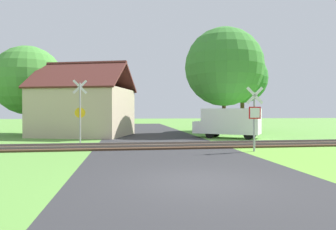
# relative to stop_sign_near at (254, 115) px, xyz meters

# --- Properties ---
(ground_plane) EXTENTS (160.00, 160.00, 0.00)m
(ground_plane) POSITION_rel_stop_sign_near_xyz_m (-4.35, -5.97, -1.84)
(ground_plane) COLOR #5B933D
(road_asphalt) EXTENTS (7.44, 80.00, 0.01)m
(road_asphalt) POSITION_rel_stop_sign_near_xyz_m (-4.35, -3.97, -1.83)
(road_asphalt) COLOR #2D2D30
(road_asphalt) RESTS_ON ground
(rail_track) EXTENTS (60.00, 2.60, 0.22)m
(rail_track) POSITION_rel_stop_sign_near_xyz_m (-4.35, 2.63, -1.78)
(rail_track) COLOR #422D1E
(rail_track) RESTS_ON ground
(stop_sign_near) EXTENTS (0.88, 0.16, 3.25)m
(stop_sign_near) POSITION_rel_stop_sign_near_xyz_m (0.00, 0.00, 0.00)
(stop_sign_near) COLOR #9E9EA5
(stop_sign_near) RESTS_ON ground
(crossing_sign_far) EXTENTS (0.87, 0.20, 3.97)m
(crossing_sign_far) POSITION_rel_stop_sign_near_xyz_m (-9.14, 4.78, 0.36)
(crossing_sign_far) COLOR #9E9EA5
(crossing_sign_far) RESTS_ON ground
(house) EXTENTS (8.95, 8.41, 6.18)m
(house) POSITION_rel_stop_sign_near_xyz_m (-9.79, 11.51, 0.28)
(house) COLOR #C6B293
(house) RESTS_ON ground
(tree_far) EXTENTS (5.23, 5.23, 8.14)m
(tree_far) POSITION_rel_stop_sign_near_xyz_m (5.83, 15.85, 3.68)
(tree_far) COLOR #513823
(tree_far) RESTS_ON ground
(tree_right) EXTENTS (7.07, 7.07, 9.58)m
(tree_right) POSITION_rel_stop_sign_near_xyz_m (2.45, 11.85, 4.21)
(tree_right) COLOR #513823
(tree_right) RESTS_ON ground
(tree_left) EXTENTS (6.14, 6.14, 7.87)m
(tree_left) POSITION_rel_stop_sign_near_xyz_m (-14.98, 14.19, 2.96)
(tree_left) COLOR #513823
(tree_left) RESTS_ON ground
(mail_truck) EXTENTS (5.11, 4.24, 2.24)m
(mail_truck) POSITION_rel_stop_sign_near_xyz_m (1.40, 7.63, -0.60)
(mail_truck) COLOR white
(mail_truck) RESTS_ON ground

